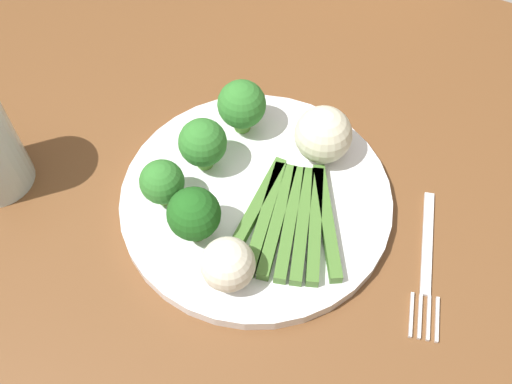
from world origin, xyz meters
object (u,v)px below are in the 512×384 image
chair (336,16)px  asparagus_bundle (290,219)px  dining_table (233,238)px  cauliflower_right (228,264)px  cauliflower_front (323,135)px  broccoli_back (242,105)px  broccoli_front_left (203,143)px  broccoli_near_center (162,182)px  plate (256,199)px  fork (426,264)px  broccoli_outer_edge (194,214)px

chair → asparagus_bundle: chair is taller
dining_table → cauliflower_right: cauliflower_right is taller
chair → cauliflower_front: bearing=100.8°
broccoli_back → dining_table: bearing=107.7°
broccoli_front_left → broccoli_near_center: size_ratio=1.13×
chair → broccoli_back: size_ratio=13.32×
chair → broccoli_near_center: bearing=87.0°
broccoli_front_left → cauliflower_front: (-0.11, -0.07, -0.01)m
plate → broccoli_back: bearing=-53.6°
cauliflower_right → cauliflower_front: bearing=-96.0°
dining_table → fork: 0.24m
broccoli_back → cauliflower_front: broccoli_back is taller
broccoli_front_left → fork: broccoli_front_left is taller
broccoli_near_center → broccoli_back: bearing=-101.6°
broccoli_near_center → cauliflower_right: broccoli_near_center is taller
dining_table → plate: (-0.03, 0.00, 0.11)m
plate → broccoli_outer_edge: 0.09m
broccoli_outer_edge → broccoli_front_left: size_ratio=1.02×
asparagus_bundle → fork: bearing=83.8°
broccoli_back → cauliflower_front: bearing=-175.9°
dining_table → chair: bearing=-81.0°
broccoli_outer_edge → chair: bearing=-82.0°
asparagus_bundle → cauliflower_front: (0.01, -0.10, 0.02)m
dining_table → broccoli_back: broccoli_back is taller
broccoli_outer_edge → cauliflower_right: broccoli_outer_edge is taller
dining_table → plate: size_ratio=4.48×
plate → fork: plate is taller
cauliflower_right → cauliflower_front: (-0.02, -0.18, 0.00)m
dining_table → asparagus_bundle: (-0.08, 0.01, 0.12)m
dining_table → plate: bearing=180.0°
chair → broccoli_outer_edge: chair is taller
plate → fork: 0.18m
broccoli_outer_edge → cauliflower_right: bearing=151.8°
dining_table → cauliflower_right: 0.18m
plate → broccoli_outer_edge: size_ratio=4.45×
broccoli_near_center → cauliflower_front: (-0.12, -0.13, -0.00)m
cauliflower_right → fork: 0.20m
plate → fork: bearing=-176.8°
asparagus_bundle → broccoli_near_center: size_ratio=2.71×
broccoli_outer_edge → broccoli_front_left: (0.04, -0.08, -0.00)m
broccoli_near_center → broccoli_front_left: bearing=-102.6°
broccoli_front_left → fork: 0.26m
broccoli_outer_edge → broccoli_near_center: size_ratio=1.15×
asparagus_bundle → cauliflower_front: cauliflower_front is taller
broccoli_back → broccoli_near_center: broccoli_back is taller
cauliflower_right → fork: cauliflower_right is taller
broccoli_front_left → broccoli_near_center: 0.06m
broccoli_outer_edge → fork: 0.24m
cauliflower_right → dining_table: bearing=-62.1°
asparagus_bundle → broccoli_front_left: broccoli_front_left is taller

